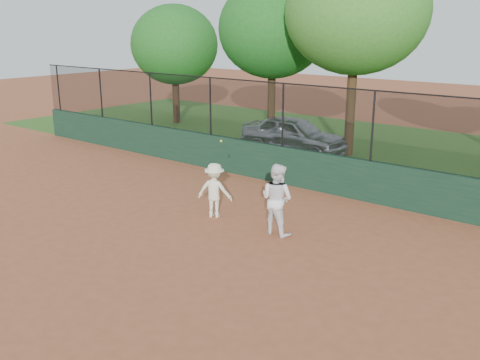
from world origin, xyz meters
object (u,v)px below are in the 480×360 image
Objects in this scene: tree_0 at (174,45)px; tree_2 at (356,11)px; tree_1 at (273,29)px; player_main at (215,190)px; parked_car at (294,135)px; player_second at (277,199)px.

tree_0 is 0.77× the size of tree_2.
tree_2 is at bearing -11.35° from tree_1.
player_main is 14.74m from tree_0.
parked_car is 1.98× the size of player_main.
tree_2 is at bearing -61.58° from parked_car.
tree_1 is at bearing 168.65° from tree_2.
player_second is 1.95m from player_main.
player_main is at bearing -62.98° from tree_1.
tree_0 is (-12.77, 9.44, 3.05)m from player_second.
tree_1 is at bearing -0.72° from tree_0.
tree_2 is (-2.44, 8.50, 4.50)m from player_second.
player_second is 0.81× the size of player_main.
parked_car is 0.63× the size of tree_1.
player_second is 9.92m from tree_2.
parked_car is at bearing -13.39° from tree_0.
player_main is 0.28× the size of tree_2.
player_second is at bearing 1.34° from player_main.
player_main is (2.35, -7.47, -0.00)m from parked_car.
player_second is 12.16m from tree_1.
parked_car is 0.73× the size of tree_0.
player_main is 11.29m from tree_1.
player_second is 0.30× the size of tree_0.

